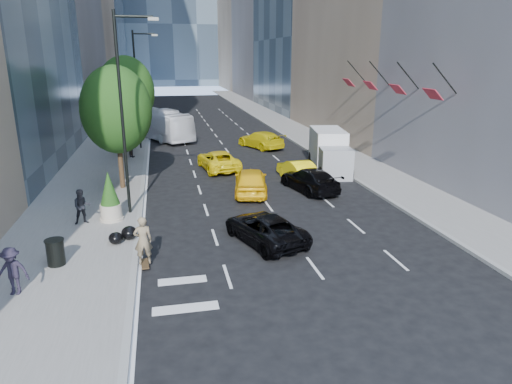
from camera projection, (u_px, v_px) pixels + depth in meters
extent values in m
plane|color=black|center=(267.00, 233.00, 21.63)|extent=(160.00, 160.00, 0.00)
cube|color=slate|center=(119.00, 135.00, 47.97)|extent=(6.00, 120.00, 0.15)
cube|color=slate|center=(293.00, 129.00, 51.70)|extent=(4.00, 120.00, 0.15)
cylinder|color=black|center=(122.00, 117.00, 22.62)|extent=(0.16, 0.16, 10.00)
cylinder|color=black|center=(134.00, 16.00, 21.45)|extent=(1.80, 0.12, 0.12)
cube|color=#99998C|center=(153.00, 19.00, 21.66)|extent=(0.50, 0.22, 0.15)
cylinder|color=black|center=(137.00, 91.00, 39.50)|extent=(0.16, 0.16, 10.00)
cylinder|color=black|center=(144.00, 34.00, 38.33)|extent=(1.80, 0.12, 0.12)
cube|color=#99998C|center=(155.00, 35.00, 38.54)|extent=(0.50, 0.22, 0.15)
cylinder|color=#311D13|center=(121.00, 163.00, 28.16)|extent=(0.30, 0.30, 3.15)
ellipsoid|color=#173C10|center=(116.00, 110.00, 27.22)|extent=(4.20, 4.20, 5.25)
cylinder|color=#311D13|center=(130.00, 135.00, 37.50)|extent=(0.30, 0.30, 3.38)
ellipsoid|color=#173C10|center=(126.00, 92.00, 36.50)|extent=(4.50, 4.50, 5.62)
cylinder|color=#311D13|center=(136.00, 117.00, 49.75)|extent=(0.30, 0.30, 2.93)
ellipsoid|color=#173C10|center=(134.00, 89.00, 48.89)|extent=(3.90, 3.90, 4.88)
cylinder|color=black|center=(145.00, 100.00, 57.09)|extent=(0.14, 0.14, 5.20)
imported|color=black|center=(144.00, 87.00, 56.63)|extent=(2.48, 0.53, 1.00)
cylinder|color=black|center=(445.00, 78.00, 25.61)|extent=(1.75, 0.08, 1.75)
cube|color=#A22533|center=(433.00, 94.00, 25.73)|extent=(0.64, 1.30, 0.64)
cylinder|color=black|center=(408.00, 76.00, 29.36)|extent=(1.75, 0.08, 1.75)
cube|color=#A22533|center=(397.00, 89.00, 29.48)|extent=(0.64, 1.30, 0.64)
cylinder|color=black|center=(379.00, 73.00, 33.11)|extent=(1.75, 0.08, 1.75)
cube|color=#A22533|center=(370.00, 85.00, 33.23)|extent=(0.64, 1.30, 0.64)
cylinder|color=black|center=(357.00, 72.00, 36.86)|extent=(1.75, 0.08, 1.75)
cube|color=#A22533|center=(349.00, 82.00, 36.98)|extent=(0.64, 1.30, 0.64)
imported|color=#78684B|center=(143.00, 244.00, 17.93)|extent=(0.76, 0.53, 1.97)
imported|color=black|center=(265.00, 228.00, 20.44)|extent=(3.59, 5.15, 1.31)
imported|color=black|center=(310.00, 179.00, 28.26)|extent=(3.03, 5.23, 1.43)
imported|color=yellow|center=(251.00, 181.00, 27.59)|extent=(2.75, 5.02, 1.62)
imported|color=yellow|center=(297.00, 170.00, 30.70)|extent=(1.94, 4.35, 1.39)
imported|color=yellow|center=(218.00, 160.00, 33.49)|extent=(2.98, 5.36, 1.42)
imported|color=#D3BF0B|center=(261.00, 140.00, 41.46)|extent=(4.05, 5.62, 1.51)
imported|color=white|center=(159.00, 124.00, 46.02)|extent=(6.73, 10.80, 2.99)
cube|color=silver|center=(328.00, 146.00, 33.76)|extent=(2.86, 4.48, 2.45)
cube|color=gray|center=(336.00, 164.00, 30.99)|extent=(2.36, 2.14, 2.08)
cylinder|color=black|center=(322.00, 173.00, 30.78)|extent=(0.47, 0.95, 0.91)
cylinder|color=black|center=(350.00, 173.00, 30.85)|extent=(0.47, 0.95, 0.91)
cylinder|color=black|center=(311.00, 158.00, 35.47)|extent=(0.47, 0.95, 0.91)
cylinder|color=black|center=(336.00, 158.00, 35.53)|extent=(0.47, 0.95, 0.91)
imported|color=black|center=(82.00, 207.00, 22.21)|extent=(0.99, 0.85, 1.74)
imported|color=black|center=(131.00, 147.00, 36.83)|extent=(0.99, 0.95, 1.66)
imported|color=#221D2B|center=(12.00, 271.00, 15.57)|extent=(1.21, 0.82, 1.73)
cylinder|color=black|center=(56.00, 253.00, 17.88)|extent=(0.68, 0.68, 1.02)
cylinder|color=#B6AB97|center=(111.00, 212.00, 22.84)|extent=(1.04, 1.04, 0.83)
cone|color=#173C10|center=(109.00, 188.00, 22.48)|extent=(0.94, 0.94, 1.67)
ellipsoid|color=black|center=(129.00, 233.00, 20.46)|extent=(0.71, 0.78, 0.60)
ellipsoid|color=black|center=(116.00, 238.00, 19.95)|extent=(0.62, 0.68, 0.52)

